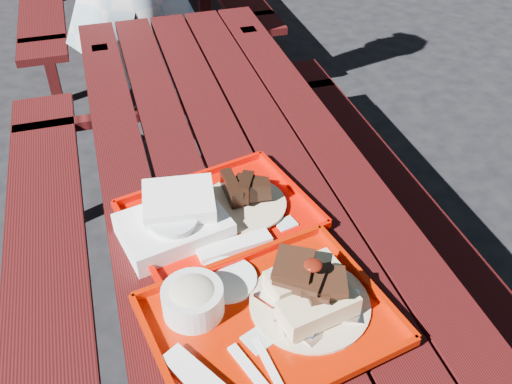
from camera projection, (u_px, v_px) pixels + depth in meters
ground at (244, 345)px, 2.03m from camera, size 60.00×60.00×0.00m
picnic_table_near at (241, 230)px, 1.68m from camera, size 1.41×2.40×0.75m
near_tray at (264, 306)px, 1.17m from camera, size 0.54×0.45×0.15m
far_tray at (218, 215)px, 1.40m from camera, size 0.51×0.44×0.07m
white_cloth at (175, 221)px, 1.36m from camera, size 0.28×0.23×0.10m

